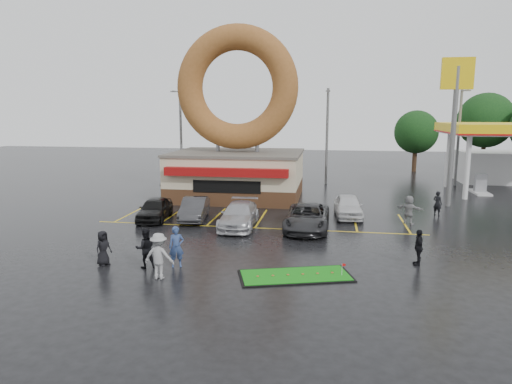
# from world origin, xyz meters

# --- Properties ---
(ground) EXTENTS (120.00, 120.00, 0.00)m
(ground) POSITION_xyz_m (0.00, 0.00, 0.00)
(ground) COLOR black
(ground) RESTS_ON ground
(donut_shop) EXTENTS (10.20, 8.70, 13.50)m
(donut_shop) POSITION_xyz_m (-3.00, 12.97, 4.46)
(donut_shop) COLOR #472B19
(donut_shop) RESTS_ON ground
(gas_station) EXTENTS (12.30, 13.65, 5.90)m
(gas_station) POSITION_xyz_m (20.00, 20.94, 3.70)
(gas_station) COLOR silver
(gas_station) RESTS_ON ground
(shell_sign) EXTENTS (2.20, 0.36, 10.60)m
(shell_sign) POSITION_xyz_m (13.00, 12.00, 7.38)
(shell_sign) COLOR slate
(shell_sign) RESTS_ON ground
(streetlight_left) EXTENTS (0.40, 2.21, 9.00)m
(streetlight_left) POSITION_xyz_m (-10.00, 19.92, 4.78)
(streetlight_left) COLOR slate
(streetlight_left) RESTS_ON ground
(streetlight_mid) EXTENTS (0.40, 2.21, 9.00)m
(streetlight_mid) POSITION_xyz_m (4.00, 20.92, 4.78)
(streetlight_mid) COLOR slate
(streetlight_mid) RESTS_ON ground
(streetlight_right) EXTENTS (0.40, 2.21, 9.00)m
(streetlight_right) POSITION_xyz_m (16.00, 21.92, 4.78)
(streetlight_right) COLOR slate
(streetlight_right) RESTS_ON ground
(tree_far_c) EXTENTS (6.30, 6.30, 9.00)m
(tree_far_c) POSITION_xyz_m (22.00, 34.00, 5.84)
(tree_far_c) COLOR #332114
(tree_far_c) RESTS_ON ground
(tree_far_d) EXTENTS (4.90, 4.90, 7.00)m
(tree_far_d) POSITION_xyz_m (14.00, 32.00, 4.53)
(tree_far_d) COLOR #332114
(tree_far_d) RESTS_ON ground
(car_black) EXTENTS (2.21, 4.40, 1.44)m
(car_black) POSITION_xyz_m (-6.67, 4.40, 0.72)
(car_black) COLOR black
(car_black) RESTS_ON ground
(car_dgrey) EXTENTS (2.05, 4.43, 1.41)m
(car_dgrey) POSITION_xyz_m (-4.19, 4.90, 0.70)
(car_dgrey) COLOR #303032
(car_dgrey) RESTS_ON ground
(car_silver) EXTENTS (2.16, 5.03, 1.44)m
(car_silver) POSITION_xyz_m (-1.00, 3.53, 0.72)
(car_silver) COLOR #ACACB1
(car_silver) RESTS_ON ground
(car_grey) EXTENTS (2.58, 5.40, 1.49)m
(car_grey) POSITION_xyz_m (3.09, 3.50, 0.74)
(car_grey) COLOR #2B2B2E
(car_grey) RESTS_ON ground
(car_white) EXTENTS (1.95, 4.36, 1.46)m
(car_white) POSITION_xyz_m (5.59, 7.24, 0.73)
(car_white) COLOR silver
(car_white) RESTS_ON ground
(person_blue) EXTENTS (0.78, 0.64, 1.85)m
(person_blue) POSITION_xyz_m (-2.35, -3.96, 0.93)
(person_blue) COLOR navy
(person_blue) RESTS_ON ground
(person_blackjkt) EXTENTS (1.09, 1.00, 1.79)m
(person_blackjkt) POSITION_xyz_m (-3.67, -4.29, 0.90)
(person_blackjkt) COLOR black
(person_blackjkt) RESTS_ON ground
(person_hoodie) EXTENTS (1.28, 0.76, 1.95)m
(person_hoodie) POSITION_xyz_m (-2.58, -5.49, 0.98)
(person_hoodie) COLOR #949396
(person_hoodie) RESTS_ON ground
(person_bystander) EXTENTS (0.78, 0.92, 1.59)m
(person_bystander) POSITION_xyz_m (-5.71, -4.26, 0.80)
(person_bystander) COLOR black
(person_bystander) RESTS_ON ground
(person_cameraman) EXTENTS (0.41, 0.97, 1.65)m
(person_cameraman) POSITION_xyz_m (8.38, -1.97, 0.82)
(person_cameraman) COLOR black
(person_cameraman) RESTS_ON ground
(person_walker_near) EXTENTS (1.71, 1.26, 1.79)m
(person_walker_near) POSITION_xyz_m (9.23, 5.90, 0.90)
(person_walker_near) COLOR gray
(person_walker_near) RESTS_ON ground
(person_walker_far) EXTENTS (0.72, 0.69, 1.65)m
(person_walker_far) POSITION_xyz_m (11.49, 8.59, 0.83)
(person_walker_far) COLOR black
(person_walker_far) RESTS_ON ground
(dumpster) EXTENTS (1.92, 1.38, 1.30)m
(dumpster) POSITION_xyz_m (-7.50, 10.51, 0.65)
(dumpster) COLOR #173D20
(dumpster) RESTS_ON ground
(putting_green) EXTENTS (5.11, 3.33, 0.59)m
(putting_green) POSITION_xyz_m (3.00, -4.35, 0.04)
(putting_green) COLOR black
(putting_green) RESTS_ON ground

